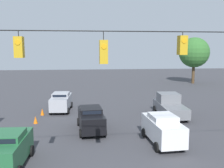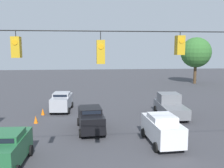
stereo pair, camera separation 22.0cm
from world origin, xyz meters
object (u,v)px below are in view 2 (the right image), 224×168
object	(u,v)px
sedan_silver_withflow_far	(62,101)
sedan_white_crossing_near	(162,129)
pickup_truck_grey_oncoming_far	(170,106)
sedan_green_parked_shoulder	(7,148)
traffic_cone_third	(27,130)
traffic_cone_nearest	(7,163)
traffic_cone_fifth	(43,112)
traffic_cone_second	(17,144)
sedan_black_withflow_mid	(91,118)
traffic_cone_fourth	(36,120)
tree_horizon_left	(196,53)
overhead_signal_span	(140,85)

from	to	relation	value
sedan_silver_withflow_far	sedan_white_crossing_near	size ratio (longest dim) A/B	1.00
pickup_truck_grey_oncoming_far	sedan_white_crossing_near	distance (m)	7.34
sedan_silver_withflow_far	sedan_green_parked_shoulder	world-z (taller)	sedan_green_parked_shoulder
traffic_cone_third	traffic_cone_nearest	bearing A→B (deg)	92.43
traffic_cone_fifth	traffic_cone_second	bearing A→B (deg)	88.87
sedan_black_withflow_mid	traffic_cone_fourth	distance (m)	5.29
sedan_white_crossing_near	traffic_cone_fifth	distance (m)	12.51
traffic_cone_nearest	traffic_cone_third	xyz separation A→B (m)	(0.23, -5.49, 0.00)
traffic_cone_third	traffic_cone_fourth	world-z (taller)	same
traffic_cone_third	sedan_white_crossing_near	bearing A→B (deg)	164.03
sedan_silver_withflow_far	sedan_green_parked_shoulder	distance (m)	12.41
sedan_silver_withflow_far	sedan_black_withflow_mid	distance (m)	7.26
pickup_truck_grey_oncoming_far	traffic_cone_third	xyz separation A→B (m)	(12.35, 4.05, -0.65)
sedan_black_withflow_mid	traffic_cone_nearest	world-z (taller)	sedan_black_withflow_mid
sedan_green_parked_shoulder	traffic_cone_nearest	distance (m)	0.77
sedan_white_crossing_near	traffic_cone_fifth	size ratio (longest dim) A/B	6.54
sedan_silver_withflow_far	pickup_truck_grey_oncoming_far	bearing A→B (deg)	163.49
sedan_white_crossing_near	tree_horizon_left	world-z (taller)	tree_horizon_left
sedan_silver_withflow_far	traffic_cone_fourth	bearing A→B (deg)	67.13
traffic_cone_nearest	pickup_truck_grey_oncoming_far	bearing A→B (deg)	-141.80
overhead_signal_span	traffic_cone_fifth	world-z (taller)	overhead_signal_span
overhead_signal_span	sedan_green_parked_shoulder	world-z (taller)	overhead_signal_span
traffic_cone_second	tree_horizon_left	xyz separation A→B (m)	(-24.38, -28.50, 5.39)
pickup_truck_grey_oncoming_far	tree_horizon_left	bearing A→B (deg)	-119.05
sedan_black_withflow_mid	traffic_cone_fourth	size ratio (longest dim) A/B	7.05
sedan_green_parked_shoulder	sedan_white_crossing_near	distance (m)	9.65
sedan_white_crossing_near	traffic_cone_third	size ratio (longest dim) A/B	6.54
sedan_silver_withflow_far	sedan_green_parked_shoulder	bearing A→B (deg)	81.99
sedan_silver_withflow_far	traffic_cone_fifth	size ratio (longest dim) A/B	6.54
sedan_green_parked_shoulder	pickup_truck_grey_oncoming_far	size ratio (longest dim) A/B	0.76
traffic_cone_fourth	tree_horizon_left	distance (m)	33.85
traffic_cone_nearest	traffic_cone_second	distance (m)	2.77
traffic_cone_nearest	traffic_cone_fourth	size ratio (longest dim) A/B	1.00
traffic_cone_fifth	sedan_green_parked_shoulder	bearing A→B (deg)	89.75
traffic_cone_fourth	sedan_silver_withflow_far	bearing A→B (deg)	-112.87
sedan_silver_withflow_far	tree_horizon_left	distance (m)	29.61
pickup_truck_grey_oncoming_far	traffic_cone_fifth	distance (m)	12.26
sedan_black_withflow_mid	traffic_cone_fifth	world-z (taller)	sedan_black_withflow_mid
sedan_silver_withflow_far	traffic_cone_fourth	size ratio (longest dim) A/B	6.54
sedan_black_withflow_mid	traffic_cone_second	distance (m)	5.74
sedan_green_parked_shoulder	overhead_signal_span	bearing A→B (deg)	151.89
sedan_white_crossing_near	traffic_cone_nearest	world-z (taller)	sedan_white_crossing_near
sedan_black_withflow_mid	traffic_cone_nearest	distance (m)	7.52
overhead_signal_span	sedan_green_parked_shoulder	xyz separation A→B (m)	(6.52, -3.48, -3.89)
traffic_cone_second	traffic_cone_fourth	xyz separation A→B (m)	(-0.04, -5.59, 0.00)
sedan_green_parked_shoulder	sedan_black_withflow_mid	xyz separation A→B (m)	(-4.60, -5.62, -0.03)
sedan_white_crossing_near	traffic_cone_second	xyz separation A→B (m)	(9.46, 0.00, -0.70)
overhead_signal_span	pickup_truck_grey_oncoming_far	bearing A→B (deg)	-114.12
sedan_white_crossing_near	traffic_cone_nearest	distance (m)	9.70
sedan_green_parked_shoulder	sedan_black_withflow_mid	distance (m)	7.26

